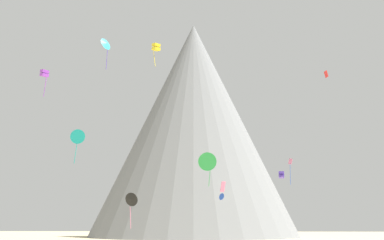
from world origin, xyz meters
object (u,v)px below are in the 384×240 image
Objects in this scene: kite_indigo_low at (281,175)px; kite_violet_high at (44,74)px; kite_pink_mid at (290,166)px; kite_green_low at (207,162)px; kite_cyan_high at (106,44)px; kite_blue_low at (222,197)px; kite_red_mid at (326,74)px; rock_massif at (195,128)px; kite_yellow_high at (156,47)px; kite_black_low at (131,200)px; kite_rainbow_low at (223,187)px; kite_teal_mid at (78,137)px.

kite_violet_high is (-37.52, -19.35, 13.94)m from kite_indigo_low.
kite_green_low is (-15.09, -28.78, -3.07)m from kite_pink_mid.
kite_blue_low is (18.51, 12.48, -24.54)m from kite_cyan_high.
kite_pink_mid is at bearing 29.78° from kite_red_mid.
kite_red_mid is 0.20× the size of kite_pink_mid.
kite_yellow_high is at bearing -91.26° from rock_massif.
kite_yellow_high reaches higher than kite_black_low.
kite_cyan_high is 1.07× the size of kite_pink_mid.
kite_yellow_high reaches higher than kite_rainbow_low.
rock_massif reaches higher than kite_yellow_high.
kite_rainbow_low is (10.57, 0.39, -22.81)m from kite_yellow_high.
kite_black_low is at bearing -58.89° from kite_pink_mid.
rock_massif is 62.74m from kite_red_mid.
kite_indigo_low reaches higher than kite_black_low.
kite_pink_mid is at bearing -99.57° from kite_indigo_low.
kite_indigo_low is (31.22, 20.12, -3.61)m from kite_teal_mid.
kite_cyan_high is 5.42× the size of kite_red_mid.
kite_blue_low is at bearing -175.16° from kite_yellow_high.
kite_cyan_high reaches higher than kite_green_low.
kite_indigo_low is at bearing -124.30° from kite_blue_low.
kite_red_mid is at bearing 132.60° from kite_yellow_high.
kite_rainbow_low is at bearing 135.71° from kite_yellow_high.
kite_teal_mid is (-10.36, -5.16, -15.87)m from kite_yellow_high.
kite_violet_high reaches higher than kite_green_low.
kite_pink_mid reaches higher than kite_black_low.
kite_black_low is (-4.23, -58.05, -23.80)m from rock_massif.
kite_red_mid is 0.21× the size of kite_black_low.
kite_pink_mid reaches higher than kite_green_low.
kite_teal_mid is 44.84m from kite_pink_mid.
kite_black_low is (-29.76, -0.94, -19.01)m from kite_red_mid.
kite_indigo_low reaches higher than kite_rainbow_low.
kite_green_low is (-18.18, -4.31, -13.93)m from kite_red_mid.
kite_rainbow_low is at bearing 135.50° from kite_blue_low.
kite_cyan_high is at bearing 156.72° from kite_violet_high.
kite_black_low is at bearing -94.17° from rock_massif.
kite_black_low is at bearing 89.88° from kite_blue_low.
kite_rainbow_low is 18.14m from kite_indigo_low.
kite_violet_high is 36.37m from kite_blue_low.
kite_yellow_high is 19.64m from kite_teal_mid.
kite_green_low is at bearing -0.66° from kite_black_low.
kite_blue_low is (26.70, 16.91, -17.99)m from kite_violet_high.
kite_cyan_high is 1.15× the size of kite_teal_mid.
kite_cyan_high is 43.82m from kite_pink_mid.
kite_pink_mid is (34.04, 29.18, -0.79)m from kite_teal_mid.
kite_green_low reaches higher than kite_black_low.
kite_red_mid reaches higher than kite_teal_mid.
kite_violet_high reaches higher than kite_red_mid.
rock_massif is 13.87× the size of kite_cyan_high.
rock_massif is 64.63m from kite_teal_mid.
kite_teal_mid is 12.12m from kite_violet_high.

